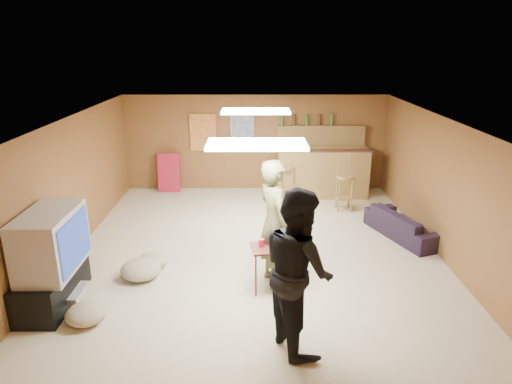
{
  "coord_description": "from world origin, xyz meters",
  "views": [
    {
      "loc": [
        -0.04,
        -6.87,
        3.35
      ],
      "look_at": [
        0.0,
        0.2,
        1.0
      ],
      "focal_mm": 32.0,
      "sensor_mm": 36.0,
      "label": 1
    }
  ],
  "objects_px": {
    "sofa": "(405,224)",
    "tray_table": "(270,269)",
    "bar_counter": "(322,172)",
    "person_black": "(298,270)",
    "tv_body": "(51,241)",
    "person_olive": "(274,223)"
  },
  "relations": [
    {
      "from": "sofa",
      "to": "tray_table",
      "type": "xyz_separation_m",
      "value": [
        -2.47,
        -1.85,
        0.1
      ]
    },
    {
      "from": "bar_counter",
      "to": "person_black",
      "type": "distance_m",
      "value": 5.43
    },
    {
      "from": "tv_body",
      "to": "tray_table",
      "type": "distance_m",
      "value": 2.91
    },
    {
      "from": "bar_counter",
      "to": "person_black",
      "type": "height_order",
      "value": "person_black"
    },
    {
      "from": "bar_counter",
      "to": "person_olive",
      "type": "relative_size",
      "value": 1.09
    },
    {
      "from": "bar_counter",
      "to": "tv_body",
      "type": "bearing_deg",
      "value": -133.0
    },
    {
      "from": "person_olive",
      "to": "tv_body",
      "type": "bearing_deg",
      "value": 78.94
    },
    {
      "from": "tv_body",
      "to": "bar_counter",
      "type": "height_order",
      "value": "tv_body"
    },
    {
      "from": "person_olive",
      "to": "person_black",
      "type": "distance_m",
      "value": 1.43
    },
    {
      "from": "person_olive",
      "to": "tray_table",
      "type": "relative_size",
      "value": 2.75
    },
    {
      "from": "sofa",
      "to": "tv_body",
      "type": "bearing_deg",
      "value": 90.99
    },
    {
      "from": "tv_body",
      "to": "tray_table",
      "type": "xyz_separation_m",
      "value": [
        2.84,
        0.31,
        -0.57
      ]
    },
    {
      "from": "bar_counter",
      "to": "person_olive",
      "type": "bearing_deg",
      "value": -107.84
    },
    {
      "from": "bar_counter",
      "to": "tray_table",
      "type": "height_order",
      "value": "bar_counter"
    },
    {
      "from": "tv_body",
      "to": "person_black",
      "type": "xyz_separation_m",
      "value": [
        3.1,
        -0.86,
        0.05
      ]
    },
    {
      "from": "person_olive",
      "to": "tray_table",
      "type": "xyz_separation_m",
      "value": [
        -0.06,
        -0.25,
        -0.59
      ]
    },
    {
      "from": "tv_body",
      "to": "person_olive",
      "type": "relative_size",
      "value": 0.6
    },
    {
      "from": "person_black",
      "to": "tray_table",
      "type": "height_order",
      "value": "person_black"
    },
    {
      "from": "person_black",
      "to": "tray_table",
      "type": "xyz_separation_m",
      "value": [
        -0.26,
        1.17,
        -0.61
      ]
    },
    {
      "from": "sofa",
      "to": "tray_table",
      "type": "height_order",
      "value": "tray_table"
    },
    {
      "from": "tv_body",
      "to": "bar_counter",
      "type": "xyz_separation_m",
      "value": [
        4.15,
        4.45,
        -0.35
      ]
    },
    {
      "from": "tv_body",
      "to": "person_olive",
      "type": "bearing_deg",
      "value": 10.86
    }
  ]
}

